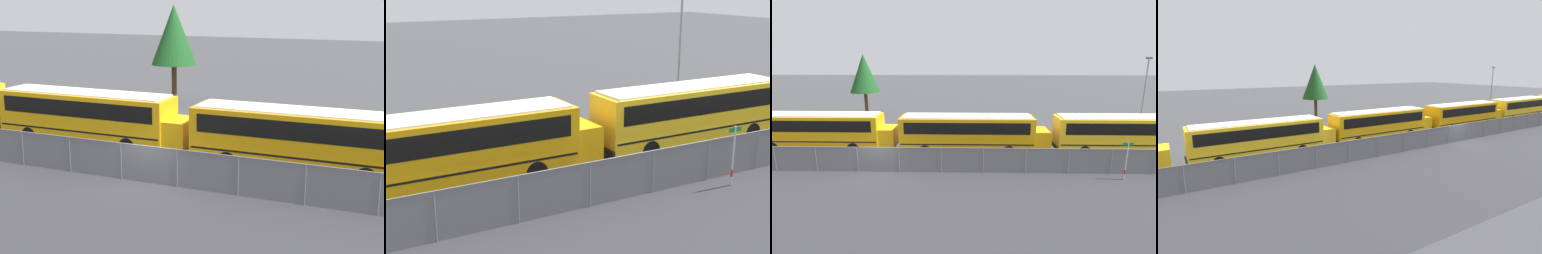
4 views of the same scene
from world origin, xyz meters
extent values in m
plane|color=#38383A|center=(0.00, 0.00, 0.00)|extent=(200.00, 200.00, 0.00)
cube|color=#2B2B2D|center=(0.00, -6.00, 0.00)|extent=(151.51, 12.00, 0.01)
cube|color=#9EA0A5|center=(0.00, 0.00, 0.92)|extent=(117.51, 0.03, 1.85)
cube|color=slate|center=(0.00, -0.01, 0.92)|extent=(117.51, 0.01, 1.85)
cylinder|color=slate|center=(0.00, 0.00, 1.85)|extent=(117.51, 0.05, 0.05)
cylinder|color=slate|center=(-7.53, 0.00, 0.92)|extent=(0.07, 0.07, 1.85)
cylinder|color=slate|center=(-4.52, 0.00, 0.92)|extent=(0.07, 0.07, 1.85)
cylinder|color=slate|center=(-1.51, 0.00, 0.92)|extent=(0.07, 0.07, 1.85)
cylinder|color=slate|center=(1.51, 0.00, 0.92)|extent=(0.07, 0.07, 1.85)
cylinder|color=slate|center=(4.52, 0.00, 0.92)|extent=(0.07, 0.07, 1.85)
cylinder|color=slate|center=(7.53, 0.00, 0.92)|extent=(0.07, 0.07, 1.85)
cylinder|color=slate|center=(10.55, 0.00, 0.92)|extent=(0.07, 0.07, 1.85)
cube|color=yellow|center=(-13.35, 4.99, 1.31)|extent=(1.34, 2.29, 1.60)
cube|color=#EDA80F|center=(-6.76, 4.93, 1.84)|extent=(11.14, 2.49, 2.67)
cube|color=black|center=(-6.76, 4.93, 2.43)|extent=(10.25, 2.53, 0.96)
cube|color=black|center=(-6.76, 4.93, 1.10)|extent=(10.91, 2.52, 0.10)
cube|color=#EDA80F|center=(-0.52, 4.93, 1.31)|extent=(1.34, 2.29, 1.60)
cube|color=black|center=(-12.38, 4.93, 0.66)|extent=(0.12, 2.49, 0.24)
cube|color=silver|center=(-6.76, 4.93, 3.23)|extent=(10.58, 2.24, 0.10)
cylinder|color=black|center=(-3.31, 6.06, 0.51)|extent=(1.02, 0.28, 1.02)
cylinder|color=black|center=(-3.31, 3.81, 0.51)|extent=(1.02, 0.28, 1.02)
cylinder|color=black|center=(-10.21, 6.06, 0.51)|extent=(1.02, 0.28, 1.02)
cylinder|color=black|center=(-10.21, 3.81, 0.51)|extent=(1.02, 0.28, 1.02)
cube|color=orange|center=(6.32, 4.46, 1.84)|extent=(11.14, 2.49, 2.67)
cube|color=black|center=(6.32, 4.46, 2.43)|extent=(10.25, 2.53, 0.96)
cube|color=black|center=(6.32, 4.46, 1.10)|extent=(10.91, 2.52, 0.10)
cube|color=black|center=(0.70, 4.46, 0.66)|extent=(0.12, 2.49, 0.24)
cube|color=silver|center=(6.32, 4.46, 3.23)|extent=(10.58, 2.24, 0.10)
cylinder|color=black|center=(9.77, 5.58, 0.51)|extent=(1.02, 0.28, 1.02)
cylinder|color=black|center=(9.77, 3.34, 0.51)|extent=(1.02, 0.28, 1.02)
cylinder|color=black|center=(2.86, 5.58, 0.51)|extent=(1.02, 0.28, 1.02)
cylinder|color=black|center=(2.86, 3.34, 0.51)|extent=(1.02, 0.28, 1.02)
cylinder|color=#51381E|center=(-7.45, 19.34, 1.66)|extent=(0.44, 0.44, 3.31)
cone|color=#194C1E|center=(-7.45, 19.34, 5.80)|extent=(3.83, 3.83, 4.97)
camera|label=1|loc=(11.40, -21.88, 8.66)|focal=50.00mm
camera|label=2|loc=(0.75, -16.76, 8.64)|focal=50.00mm
camera|label=3|loc=(6.66, -20.14, 8.33)|focal=28.00mm
camera|label=4|loc=(-26.07, -20.38, 7.72)|focal=28.00mm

